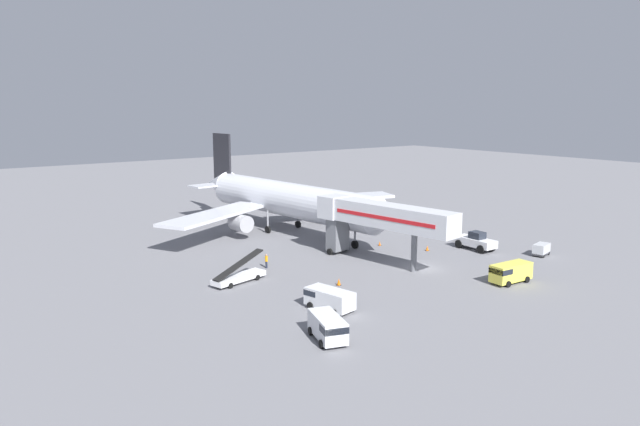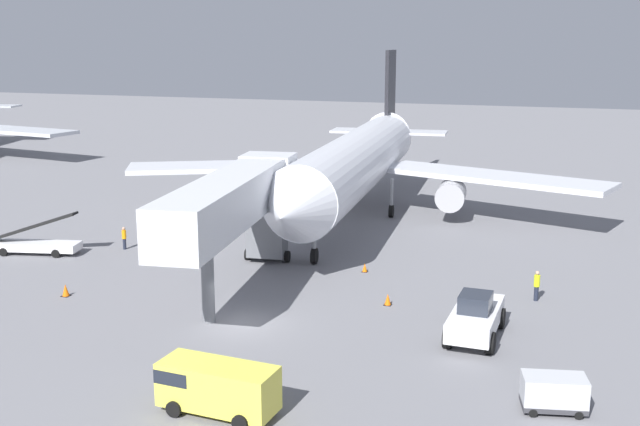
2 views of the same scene
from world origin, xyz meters
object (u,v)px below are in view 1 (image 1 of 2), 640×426
(belt_loader_truck, at_px, (239,276))
(service_van_far_right, at_px, (510,272))
(baggage_cart_near_left, at_px, (541,249))
(safety_cone_bravo, at_px, (380,243))
(service_van_near_right, at_px, (328,298))
(ground_crew_worker_foreground, at_px, (266,261))
(safety_cone_alpha, at_px, (427,248))
(jet_bridge, at_px, (376,217))
(pushback_tug, at_px, (475,241))
(ground_crew_worker_midground, at_px, (448,231))
(airplane_at_gate, at_px, (286,199))
(safety_cone_charlie, at_px, (339,282))
(service_van_far_center, at_px, (328,327))

(belt_loader_truck, bearing_deg, service_van_far_right, -36.51)
(service_van_far_right, xyz_separation_m, baggage_cart_near_left, (13.09, 4.82, -0.37))
(safety_cone_bravo, bearing_deg, service_van_far_right, -90.69)
(service_van_near_right, distance_m, service_van_far_right, 21.26)
(ground_crew_worker_foreground, bearing_deg, service_van_near_right, -99.89)
(service_van_near_right, bearing_deg, safety_cone_bravo, 37.53)
(safety_cone_alpha, bearing_deg, belt_loader_truck, 175.43)
(service_van_near_right, height_order, ground_crew_worker_foreground, service_van_near_right)
(jet_bridge, xyz_separation_m, safety_cone_bravo, (6.21, 6.12, -5.29))
(belt_loader_truck, xyz_separation_m, safety_cone_bravo, (23.62, 3.69, -0.47))
(pushback_tug, distance_m, ground_crew_worker_foreground, 28.20)
(service_van_far_right, relative_size, ground_crew_worker_midground, 2.75)
(ground_crew_worker_foreground, relative_size, safety_cone_bravo, 2.87)
(belt_loader_truck, distance_m, ground_crew_worker_foreground, 6.27)
(jet_bridge, distance_m, safety_cone_bravo, 10.20)
(ground_crew_worker_foreground, bearing_deg, baggage_cart_near_left, -26.78)
(safety_cone_alpha, bearing_deg, ground_crew_worker_foreground, 165.96)
(airplane_at_gate, height_order, baggage_cart_near_left, airplane_at_gate)
(service_van_far_right, height_order, baggage_cart_near_left, service_van_far_right)
(airplane_at_gate, relative_size, service_van_far_right, 8.92)
(safety_cone_charlie, bearing_deg, belt_loader_truck, 138.85)
(ground_crew_worker_midground, bearing_deg, belt_loader_truck, -177.43)
(service_van_far_right, relative_size, ground_crew_worker_foreground, 2.97)
(baggage_cart_near_left, bearing_deg, ground_crew_worker_midground, 96.93)
(belt_loader_truck, height_order, safety_cone_charlie, belt_loader_truck)
(baggage_cart_near_left, bearing_deg, ground_crew_worker_foreground, 153.22)
(service_van_near_right, distance_m, ground_crew_worker_foreground, 15.83)
(pushback_tug, bearing_deg, service_van_near_right, -166.86)
(jet_bridge, bearing_deg, safety_cone_bravo, 44.62)
(airplane_at_gate, relative_size, belt_loader_truck, 6.66)
(pushback_tug, xyz_separation_m, belt_loader_truck, (-32.21, 5.50, -0.37))
(pushback_tug, xyz_separation_m, safety_cone_alpha, (-5.50, 3.37, -0.80))
(belt_loader_truck, xyz_separation_m, safety_cone_alpha, (26.71, -2.14, -0.42))
(service_van_far_center, relative_size, ground_crew_worker_midground, 2.74)
(service_van_far_center, height_order, safety_cone_bravo, service_van_far_center)
(jet_bridge, relative_size, safety_cone_charlie, 26.30)
(service_van_near_right, bearing_deg, pushback_tug, 13.14)
(service_van_far_center, height_order, service_van_near_right, service_van_far_center)
(ground_crew_worker_midground, bearing_deg, ground_crew_worker_foreground, 176.81)
(safety_cone_charlie, bearing_deg, ground_crew_worker_foreground, 104.75)
(baggage_cart_near_left, bearing_deg, pushback_tug, 121.33)
(jet_bridge, relative_size, service_van_far_center, 3.92)
(jet_bridge, xyz_separation_m, service_van_far_right, (5.95, -14.87, -4.36))
(airplane_at_gate, relative_size, safety_cone_alpha, 65.77)
(service_van_far_right, bearing_deg, pushback_tug, 53.13)
(airplane_at_gate, height_order, ground_crew_worker_midground, airplane_at_gate)
(ground_crew_worker_midground, height_order, safety_cone_alpha, ground_crew_worker_midground)
(safety_cone_alpha, bearing_deg, service_van_far_center, -150.52)
(service_van_near_right, relative_size, baggage_cart_near_left, 1.78)
(jet_bridge, xyz_separation_m, safety_cone_alpha, (9.30, 0.29, -5.24))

